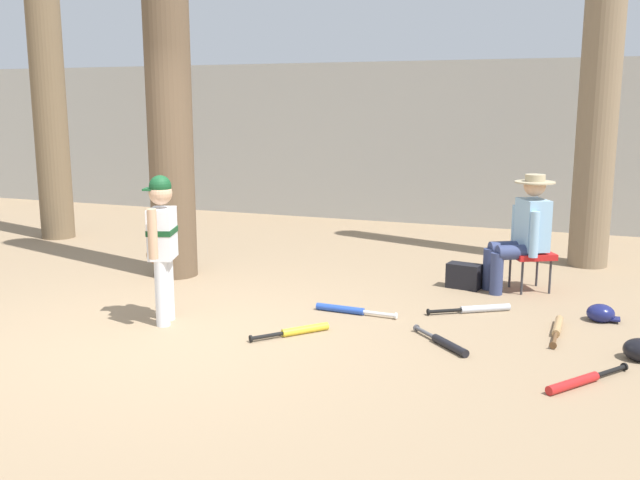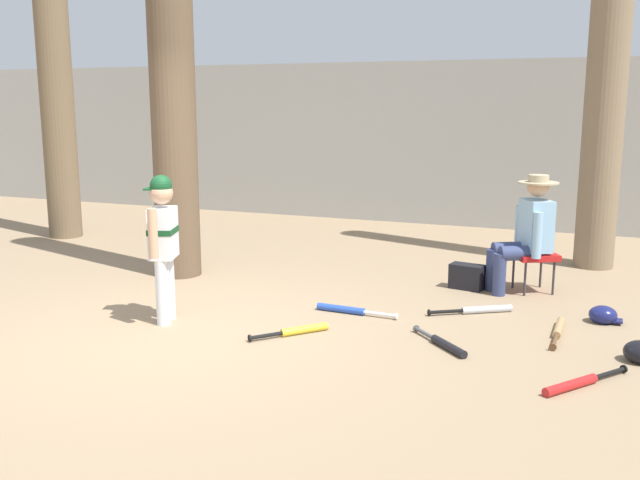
% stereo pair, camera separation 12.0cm
% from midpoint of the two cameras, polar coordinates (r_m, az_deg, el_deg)
% --- Properties ---
extents(ground_plane, '(60.00, 60.00, 0.00)m').
position_cam_midpoint_polar(ground_plane, '(6.07, -12.30, -7.65)').
color(ground_plane, '#937A5B').
extents(concrete_back_wall, '(18.00, 0.36, 2.53)m').
position_cam_midpoint_polar(concrete_back_wall, '(11.65, 5.03, 7.80)').
color(concrete_back_wall, '#9E9E99').
rests_on(concrete_back_wall, ground).
extents(tree_near_player, '(0.72, 0.72, 5.64)m').
position_cam_midpoint_polar(tree_near_player, '(7.97, -12.61, 14.67)').
color(tree_near_player, brown).
rests_on(tree_near_player, ground).
extents(tree_behind_spectator, '(0.65, 0.65, 6.05)m').
position_cam_midpoint_polar(tree_behind_spectator, '(8.87, 21.45, 15.37)').
color(tree_behind_spectator, '#7F6B51').
rests_on(tree_behind_spectator, ground).
extents(young_ballplayer, '(0.45, 0.56, 1.31)m').
position_cam_midpoint_polar(young_ballplayer, '(6.32, -13.10, 0.04)').
color(young_ballplayer, white).
rests_on(young_ballplayer, ground).
extents(folding_stool, '(0.54, 0.54, 0.41)m').
position_cam_midpoint_polar(folding_stool, '(7.58, 16.10, -1.23)').
color(folding_stool, red).
rests_on(folding_stool, ground).
extents(seated_spectator, '(0.66, 0.56, 1.20)m').
position_cam_midpoint_polar(seated_spectator, '(7.49, 15.53, 0.80)').
color(seated_spectator, navy).
rests_on(seated_spectator, ground).
extents(handbag_beside_stool, '(0.37, 0.24, 0.26)m').
position_cam_midpoint_polar(handbag_beside_stool, '(7.56, 11.01, -2.85)').
color(handbag_beside_stool, black).
rests_on(handbag_beside_stool, ground).
extents(tree_far_left, '(0.70, 0.70, 6.00)m').
position_cam_midpoint_polar(tree_far_left, '(10.76, -21.47, 14.14)').
color(tree_far_left, brown).
rests_on(tree_far_left, ground).
extents(bat_wood_tan, '(0.08, 0.76, 0.07)m').
position_cam_midpoint_polar(bat_wood_tan, '(6.37, 17.97, -6.74)').
color(bat_wood_tan, tan).
rests_on(bat_wood_tan, ground).
extents(bat_blue_youth, '(0.78, 0.10, 0.07)m').
position_cam_midpoint_polar(bat_blue_youth, '(6.59, 1.60, -5.61)').
color(bat_blue_youth, '#2347AD').
rests_on(bat_blue_youth, ground).
extents(bat_black_composite, '(0.55, 0.54, 0.07)m').
position_cam_midpoint_polar(bat_black_composite, '(5.78, 9.45, -8.18)').
color(bat_black_composite, black).
rests_on(bat_black_composite, ground).
extents(bat_yellow_trainer, '(0.52, 0.58, 0.07)m').
position_cam_midpoint_polar(bat_yellow_trainer, '(6.01, -2.27, -7.27)').
color(bat_yellow_trainer, yellow).
rests_on(bat_yellow_trainer, ground).
extents(bat_red_barrel, '(0.54, 0.70, 0.07)m').
position_cam_midpoint_polar(bat_red_barrel, '(5.26, 19.43, -10.63)').
color(bat_red_barrel, red).
rests_on(bat_red_barrel, ground).
extents(bat_aluminum_silver, '(0.71, 0.49, 0.07)m').
position_cam_midpoint_polar(bat_aluminum_silver, '(6.76, 12.12, -5.41)').
color(bat_aluminum_silver, '#B7BCC6').
rests_on(bat_aluminum_silver, ground).
extents(batting_helmet_navy, '(0.28, 0.22, 0.16)m').
position_cam_midpoint_polar(batting_helmet_navy, '(6.80, 21.12, -5.51)').
color(batting_helmet_navy, navy).
rests_on(batting_helmet_navy, ground).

